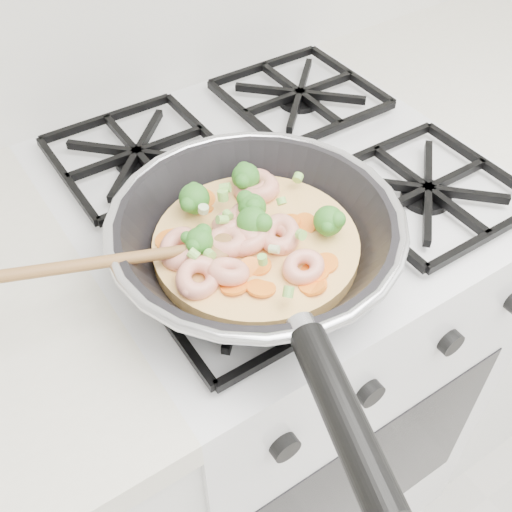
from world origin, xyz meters
TOP-DOWN VIEW (x-y plane):
  - stove at (0.00, 1.70)m, footprint 0.60×0.60m
  - skillet at (-0.13, 1.56)m, footprint 0.47×0.52m

SIDE VIEW (x-z plane):
  - stove at x=0.00m, z-range 0.00..0.92m
  - skillet at x=-0.13m, z-range 0.91..1.01m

